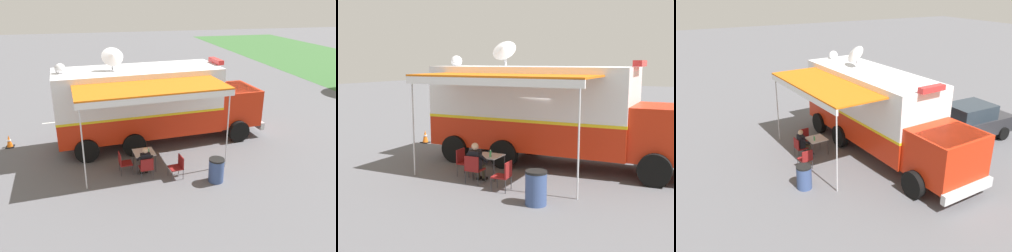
# 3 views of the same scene
# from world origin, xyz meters

# --- Properties ---
(ground_plane) EXTENTS (100.00, 100.00, 0.00)m
(ground_plane) POSITION_xyz_m (0.00, 0.00, 0.00)
(ground_plane) COLOR #5B5B60
(lot_stripe) EXTENTS (0.46, 4.80, 0.01)m
(lot_stripe) POSITION_xyz_m (-3.81, -2.37, 0.00)
(lot_stripe) COLOR silver
(lot_stripe) RESTS_ON ground
(command_truck) EXTENTS (5.40, 9.64, 4.53)m
(command_truck) POSITION_xyz_m (-0.02, 0.75, 1.94)
(command_truck) COLOR red
(command_truck) RESTS_ON ground
(folding_table) EXTENTS (0.86, 0.86, 0.73)m
(folding_table) POSITION_xyz_m (2.56, -0.23, 0.67)
(folding_table) COLOR silver
(folding_table) RESTS_ON ground
(water_bottle) EXTENTS (0.07, 0.07, 0.22)m
(water_bottle) POSITION_xyz_m (2.71, -0.08, 0.83)
(water_bottle) COLOR #3F9959
(water_bottle) RESTS_ON folding_table
(folding_chair_at_table) EXTENTS (0.51, 0.51, 0.87)m
(folding_chair_at_table) POSITION_xyz_m (3.36, -0.28, 0.51)
(folding_chair_at_table) COLOR maroon
(folding_chair_at_table) RESTS_ON ground
(folding_chair_beside_table) EXTENTS (0.51, 0.51, 0.87)m
(folding_chair_beside_table) POSITION_xyz_m (2.75, -1.08, 0.51)
(folding_chair_beside_table) COLOR maroon
(folding_chair_beside_table) RESTS_ON ground
(folding_chair_spare_by_truck) EXTENTS (0.54, 0.54, 0.87)m
(folding_chair_spare_by_truck) POSITION_xyz_m (3.51, 0.89, 0.51)
(folding_chair_spare_by_truck) COLOR maroon
(folding_chair_spare_by_truck) RESTS_ON ground
(seated_responder) EXTENTS (0.68, 0.58, 1.25)m
(seated_responder) POSITION_xyz_m (3.17, -0.29, 0.65)
(seated_responder) COLOR black
(seated_responder) RESTS_ON ground
(trash_bin) EXTENTS (0.57, 0.57, 0.91)m
(trash_bin) POSITION_xyz_m (4.12, 2.19, 0.46)
(trash_bin) COLOR #384C7F
(trash_bin) RESTS_ON ground
(traffic_cone) EXTENTS (0.36, 0.36, 0.58)m
(traffic_cone) POSITION_xyz_m (-0.86, -5.85, 0.28)
(traffic_cone) COLOR black
(traffic_cone) RESTS_ON ground
(car_behind_truck) EXTENTS (4.22, 2.05, 1.76)m
(car_behind_truck) POSITION_xyz_m (-4.68, 1.69, 0.88)
(car_behind_truck) COLOR #2D2D33
(car_behind_truck) RESTS_ON ground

